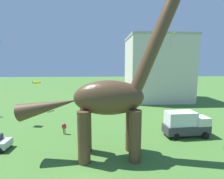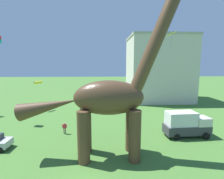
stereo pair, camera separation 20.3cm
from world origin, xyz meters
TOP-DOWN VIEW (x-y plane):
  - dinosaur_sculpture at (1.97, 5.49)m, footprint 15.71×3.33m
  - parked_box_truck at (11.95, 9.81)m, footprint 5.71×2.42m
  - person_strolling_adult at (-3.60, 11.37)m, footprint 0.58×0.26m
  - kite_near_low at (-11.51, 24.08)m, footprint 1.73×1.65m
  - kite_near_high at (8.98, 8.42)m, footprint 1.13×1.44m
  - background_building_block at (15.60, 33.24)m, footprint 15.19×12.70m

SIDE VIEW (x-z plane):
  - person_strolling_adult at x=-3.60m, z-range 0.16..1.71m
  - parked_box_truck at x=11.95m, z-range 0.05..3.25m
  - kite_near_low at x=-11.51m, z-range 5.32..5.81m
  - dinosaur_sculpture at x=1.97m, z-range -2.27..14.14m
  - background_building_block at x=15.60m, z-range 0.01..16.04m
  - kite_near_high at x=8.98m, z-range 11.54..13.23m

